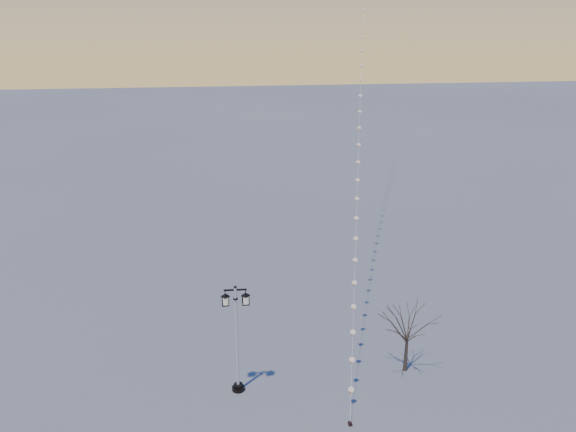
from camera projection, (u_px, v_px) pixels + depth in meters
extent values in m
plane|color=slate|center=(307.00, 407.00, 26.57)|extent=(300.00, 300.00, 0.00)
cylinder|color=black|center=(238.00, 388.00, 27.76)|extent=(0.62, 0.62, 0.18)
cylinder|color=black|center=(238.00, 385.00, 27.71)|extent=(0.44, 0.44, 0.15)
cylinder|color=silver|center=(237.00, 337.00, 26.86)|extent=(0.14, 0.14, 5.20)
cylinder|color=black|center=(236.00, 299.00, 26.23)|extent=(0.22, 0.22, 0.07)
cube|color=black|center=(235.00, 290.00, 26.09)|extent=(1.05, 0.13, 0.07)
sphere|color=black|center=(235.00, 287.00, 26.05)|extent=(0.15, 0.15, 0.15)
pyramid|color=black|center=(225.00, 294.00, 26.11)|extent=(0.49, 0.49, 0.15)
cube|color=beige|center=(225.00, 300.00, 26.21)|extent=(0.29, 0.29, 0.38)
cube|color=black|center=(226.00, 304.00, 26.28)|extent=(0.33, 0.33, 0.04)
pyramid|color=black|center=(246.00, 293.00, 26.19)|extent=(0.49, 0.49, 0.15)
cube|color=beige|center=(246.00, 299.00, 26.30)|extent=(0.29, 0.29, 0.38)
cube|color=black|center=(246.00, 304.00, 26.36)|extent=(0.33, 0.33, 0.04)
cone|color=#362C22|center=(406.00, 354.00, 29.09)|extent=(0.22, 0.22, 1.90)
cylinder|color=black|center=(350.00, 424.00, 25.30)|extent=(0.18, 0.18, 0.18)
cylinder|color=black|center=(350.00, 423.00, 25.30)|extent=(0.03, 0.03, 0.22)
cone|color=orange|center=(361.00, 73.00, 41.70)|extent=(0.07, 0.07, 0.25)
cylinder|color=white|center=(350.00, 415.00, 25.16)|extent=(0.01, 0.01, 0.71)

